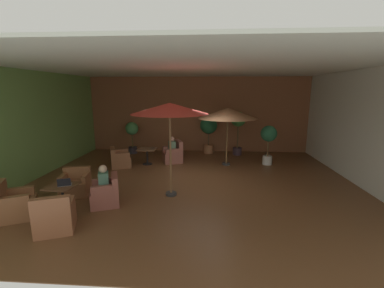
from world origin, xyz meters
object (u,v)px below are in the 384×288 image
(armchair_front_right_east, at_px, (120,159))
(potted_tree_left_corner, at_px, (209,129))
(armchair_front_left_west, at_px, (76,185))
(cafe_table_front_right, at_px, (147,152))
(cafe_table_front_left, at_px, (62,192))
(potted_tree_right_corner, at_px, (238,124))
(patron_blue_shirt, at_px, (172,145))
(armchair_front_left_south, at_px, (106,194))
(potted_tree_mid_right, at_px, (132,133))
(patio_umbrella_center_beige, at_px, (170,109))
(armchair_front_left_north, at_px, (14,205))
(armchair_front_right_north, at_px, (173,154))
(iced_drink_cup, at_px, (66,183))
(open_laptop, at_px, (65,184))
(patron_by_window, at_px, (104,179))
(armchair_front_left_east, at_px, (55,217))
(patio_umbrella_tall_red, at_px, (228,113))
(potted_tree_mid_left, at_px, (269,138))

(armchair_front_right_east, xyz_separation_m, potted_tree_left_corner, (3.54, 2.58, 0.91))
(armchair_front_left_west, relative_size, cafe_table_front_right, 1.18)
(cafe_table_front_left, distance_m, potted_tree_right_corner, 8.07)
(cafe_table_front_right, bearing_deg, patron_blue_shirt, 20.96)
(armchair_front_left_south, height_order, potted_tree_left_corner, potted_tree_left_corner)
(armchair_front_left_south, bearing_deg, potted_tree_mid_right, 99.85)
(armchair_front_left_south, relative_size, potted_tree_mid_right, 0.60)
(patio_umbrella_center_beige, distance_m, potted_tree_left_corner, 5.59)
(armchair_front_left_north, relative_size, armchair_front_right_north, 1.05)
(armchair_front_left_north, height_order, iced_drink_cup, armchair_front_left_north)
(armchair_front_left_north, relative_size, armchair_front_left_south, 1.14)
(cafe_table_front_left, height_order, open_laptop, open_laptop)
(armchair_front_left_west, bearing_deg, patio_umbrella_center_beige, 2.55)
(patio_umbrella_center_beige, bearing_deg, patron_by_window, -154.98)
(armchair_front_left_north, distance_m, patio_umbrella_center_beige, 4.46)
(armchair_front_left_east, height_order, armchair_front_right_north, armchair_front_right_north)
(potted_tree_right_corner, bearing_deg, patio_umbrella_center_beige, -115.57)
(armchair_front_right_east, bearing_deg, patio_umbrella_center_beige, -47.83)
(iced_drink_cup, bearing_deg, armchair_front_left_south, 22.74)
(armchair_front_right_north, xyz_separation_m, patron_blue_shirt, (-0.04, -0.02, 0.40))
(patio_umbrella_center_beige, xyz_separation_m, patron_blue_shirt, (-0.48, 3.55, -1.77))
(cafe_table_front_right, relative_size, open_laptop, 2.01)
(cafe_table_front_right, height_order, patio_umbrella_center_beige, patio_umbrella_center_beige)
(armchair_front_left_west, distance_m, patio_umbrella_center_beige, 3.58)
(armchair_front_left_north, xyz_separation_m, patio_umbrella_center_beige, (3.54, 1.62, 2.17))
(armchair_front_right_north, distance_m, patron_blue_shirt, 0.40)
(patio_umbrella_center_beige, xyz_separation_m, patron_by_window, (-1.66, -0.78, -1.78))
(armchair_front_left_south, distance_m, open_laptop, 1.05)
(patio_umbrella_tall_red, relative_size, potted_tree_left_corner, 1.33)
(armchair_front_right_east, bearing_deg, patio_umbrella_tall_red, 7.30)
(patio_umbrella_tall_red, bearing_deg, patron_blue_shirt, 173.66)
(cafe_table_front_left, height_order, potted_tree_right_corner, potted_tree_right_corner)
(armchair_front_left_north, bearing_deg, open_laptop, 24.53)
(patron_blue_shirt, bearing_deg, potted_tree_mid_left, -0.90)
(patron_blue_shirt, bearing_deg, armchair_front_left_north, -120.69)
(potted_tree_mid_left, distance_m, potted_tree_mid_right, 6.32)
(potted_tree_right_corner, bearing_deg, cafe_table_front_left, -128.92)
(armchair_front_left_east, relative_size, patron_blue_shirt, 1.50)
(armchair_front_right_north, relative_size, open_laptop, 2.67)
(patron_blue_shirt, relative_size, patron_by_window, 0.97)
(potted_tree_mid_left, xyz_separation_m, patron_blue_shirt, (-3.98, 0.06, -0.38))
(armchair_front_left_north, xyz_separation_m, patron_blue_shirt, (3.07, 5.17, 0.41))
(potted_tree_mid_left, bearing_deg, patron_by_window, -140.51)
(cafe_table_front_right, xyz_separation_m, potted_tree_left_corner, (2.52, 2.16, 0.70))
(armchair_front_left_north, distance_m, iced_drink_cup, 1.23)
(potted_tree_left_corner, distance_m, patron_by_window, 6.70)
(patio_umbrella_tall_red, xyz_separation_m, iced_drink_cup, (-4.29, -4.42, -1.40))
(cafe_table_front_left, xyz_separation_m, armchair_front_left_east, (0.38, -0.97, -0.16))
(cafe_table_front_left, relative_size, armchair_front_left_north, 0.71)
(armchair_front_left_north, height_order, potted_tree_mid_left, potted_tree_mid_left)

